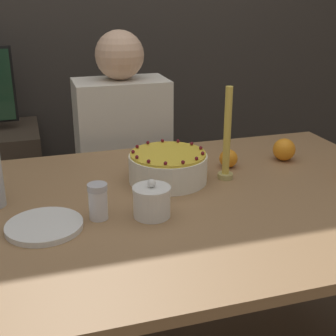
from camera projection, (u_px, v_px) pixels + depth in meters
wall_behind at (90, 1)px, 2.48m from camera, size 8.00×0.05×2.60m
dining_table at (166, 228)px, 1.46m from camera, size 1.67×1.04×0.75m
cake at (168, 167)px, 1.56m from camera, size 0.26×0.26×0.11m
sugar_bowl at (152, 201)px, 1.31m from camera, size 0.11×0.11×0.11m
sugar_shaker at (98, 201)px, 1.30m from camera, size 0.06×0.06×0.10m
plate_stack at (44, 226)px, 1.26m from camera, size 0.21×0.21×0.02m
candle at (227, 142)px, 1.55m from camera, size 0.05×0.05×0.32m
orange_fruit_0 at (284, 149)px, 1.75m from camera, size 0.08×0.08×0.08m
orange_fruit_2 at (228, 158)px, 1.68m from camera, size 0.07×0.07×0.07m
person_man_blue_shirt at (124, 182)px, 2.16m from camera, size 0.40×0.34×1.20m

